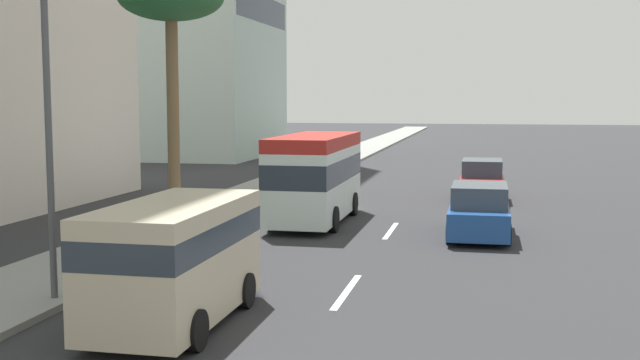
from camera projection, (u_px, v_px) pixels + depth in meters
name	position (u px, v px, depth m)	size (l,w,h in m)	color
ground_plane	(415.00, 198.00, 33.66)	(198.00, 198.00, 0.00)	#2D2D30
sidewalk_right	(260.00, 192.00, 35.09)	(162.00, 3.25, 0.15)	gray
lane_stripe_mid	(347.00, 292.00, 17.26)	(3.20, 0.16, 0.01)	silver
lane_stripe_far	(391.00, 231.00, 25.18)	(3.20, 0.16, 0.01)	silver
car_lead	(479.00, 212.00, 24.05)	(4.47, 1.86, 1.65)	#1E478C
car_second	(482.00, 181.00, 32.89)	(4.33, 1.84, 1.71)	#A51E1E
van_third	(175.00, 255.00, 14.65)	(4.69, 2.08, 2.32)	beige
minibus_fourth	(315.00, 175.00, 26.79)	(6.48, 2.26, 3.00)	silver
palm_tree	(171.00, 4.00, 25.55)	(3.48, 3.48, 8.20)	brown
street_lamp	(52.00, 91.00, 15.71)	(0.24, 0.97, 6.91)	#4C4C51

